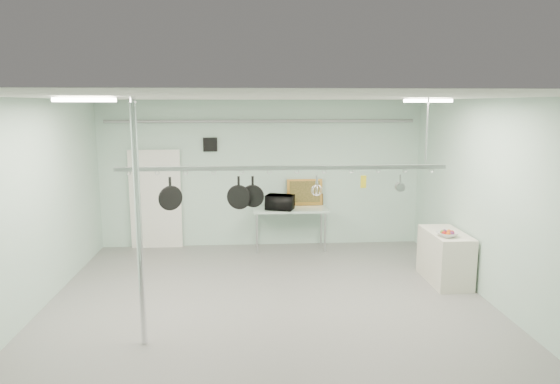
{
  "coord_description": "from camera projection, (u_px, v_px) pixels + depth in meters",
  "views": [
    {
      "loc": [
        -0.34,
        -6.84,
        3.11
      ],
      "look_at": [
        0.2,
        1.0,
        1.72
      ],
      "focal_mm": 32.0,
      "sensor_mm": 36.0,
      "label": 1
    }
  ],
  "objects": [
    {
      "name": "floor",
      "position": [
        271.0,
        320.0,
        7.28
      ],
      "size": [
        8.0,
        8.0,
        0.0
      ],
      "primitive_type": "plane",
      "color": "gray",
      "rests_on": "ground"
    },
    {
      "name": "ceiling",
      "position": [
        270.0,
        98.0,
        6.73
      ],
      "size": [
        7.0,
        8.0,
        0.02
      ],
      "primitive_type": "cube",
      "color": "silver",
      "rests_on": "back_wall"
    },
    {
      "name": "back_wall",
      "position": [
        261.0,
        174.0,
        10.92
      ],
      "size": [
        7.0,
        0.02,
        3.2
      ],
      "primitive_type": "cube",
      "color": "#B2D5C1",
      "rests_on": "floor"
    },
    {
      "name": "right_wall",
      "position": [
        510.0,
        210.0,
        7.24
      ],
      "size": [
        0.02,
        8.0,
        3.2
      ],
      "primitive_type": "cube",
      "color": "#B2D5C1",
      "rests_on": "floor"
    },
    {
      "name": "door",
      "position": [
        156.0,
        200.0,
        10.81
      ],
      "size": [
        1.1,
        0.1,
        2.2
      ],
      "primitive_type": "cube",
      "color": "silver",
      "rests_on": "floor"
    },
    {
      "name": "wall_vent",
      "position": [
        210.0,
        145.0,
        10.71
      ],
      "size": [
        0.3,
        0.04,
        0.3
      ],
      "primitive_type": "cube",
      "color": "black",
      "rests_on": "back_wall"
    },
    {
      "name": "conduit_pipe",
      "position": [
        261.0,
        121.0,
        10.63
      ],
      "size": [
        6.6,
        0.07,
        0.07
      ],
      "primitive_type": "cylinder",
      "rotation": [
        0.0,
        1.57,
        0.0
      ],
      "color": "gray",
      "rests_on": "back_wall"
    },
    {
      "name": "chrome_pole",
      "position": [
        139.0,
        225.0,
        6.3
      ],
      "size": [
        0.08,
        0.08,
        3.2
      ],
      "primitive_type": "cylinder",
      "color": "silver",
      "rests_on": "floor"
    },
    {
      "name": "prep_table",
      "position": [
        290.0,
        211.0,
        10.71
      ],
      "size": [
        1.6,
        0.7,
        0.91
      ],
      "color": "#A6C4B2",
      "rests_on": "floor"
    },
    {
      "name": "side_cabinet",
      "position": [
        445.0,
        257.0,
        8.79
      ],
      "size": [
        0.6,
        1.2,
        0.9
      ],
      "primitive_type": "cube",
      "color": "beige",
      "rests_on": "floor"
    },
    {
      "name": "pot_rack",
      "position": [
        283.0,
        166.0,
        7.2
      ],
      "size": [
        4.8,
        0.06,
        1.0
      ],
      "color": "#B7B7BC",
      "rests_on": "ceiling"
    },
    {
      "name": "light_panel_left",
      "position": [
        85.0,
        100.0,
        5.8
      ],
      "size": [
        0.65,
        0.3,
        0.05
      ],
      "primitive_type": "cube",
      "color": "white",
      "rests_on": "ceiling"
    },
    {
      "name": "light_panel_right",
      "position": [
        428.0,
        101.0,
        7.48
      ],
      "size": [
        0.65,
        0.3,
        0.05
      ],
      "primitive_type": "cube",
      "color": "white",
      "rests_on": "ceiling"
    },
    {
      "name": "microwave",
      "position": [
        280.0,
        202.0,
        10.53
      ],
      "size": [
        0.66,
        0.55,
        0.31
      ],
      "primitive_type": "imported",
      "rotation": [
        0.0,
        0.0,
        2.8
      ],
      "color": "black",
      "rests_on": "prep_table"
    },
    {
      "name": "coffee_canister",
      "position": [
        288.0,
        204.0,
        10.61
      ],
      "size": [
        0.2,
        0.2,
        0.22
      ],
      "primitive_type": "cylinder",
      "rotation": [
        0.0,
        0.0,
        0.12
      ],
      "color": "silver",
      "rests_on": "prep_table"
    },
    {
      "name": "painting_large",
      "position": [
        305.0,
        192.0,
        10.97
      ],
      "size": [
        0.78,
        0.14,
        0.58
      ],
      "primitive_type": "cube",
      "rotation": [
        -0.14,
        0.0,
        0.01
      ],
      "color": "#BA7C31",
      "rests_on": "prep_table"
    },
    {
      "name": "painting_small",
      "position": [
        316.0,
        199.0,
        11.01
      ],
      "size": [
        0.3,
        0.1,
        0.25
      ],
      "primitive_type": "cube",
      "rotation": [
        -0.17,
        0.0,
        0.04
      ],
      "color": "#301F11",
      "rests_on": "prep_table"
    },
    {
      "name": "fruit_bowl",
      "position": [
        447.0,
        234.0,
        8.41
      ],
      "size": [
        0.43,
        0.43,
        0.08
      ],
      "primitive_type": "imported",
      "rotation": [
        0.0,
        0.0,
        0.36
      ],
      "color": "silver",
      "rests_on": "side_cabinet"
    },
    {
      "name": "skillet_left",
      "position": [
        170.0,
        194.0,
        7.16
      ],
      "size": [
        0.34,
        0.23,
        0.5
      ],
      "primitive_type": null,
      "rotation": [
        0.0,
        0.0,
        0.51
      ],
      "color": "black",
      "rests_on": "pot_rack"
    },
    {
      "name": "skillet_mid",
      "position": [
        239.0,
        193.0,
        7.23
      ],
      "size": [
        0.36,
        0.15,
        0.49
      ],
      "primitive_type": null,
      "rotation": [
        0.0,
        0.0,
        -0.27
      ],
      "color": "black",
      "rests_on": "pot_rack"
    },
    {
      "name": "skillet_right",
      "position": [
        253.0,
        191.0,
        7.24
      ],
      "size": [
        0.34,
        0.13,
        0.45
      ],
      "primitive_type": null,
      "rotation": [
        0.0,
        0.0,
        -0.21
      ],
      "color": "black",
      "rests_on": "pot_rack"
    },
    {
      "name": "whisk",
      "position": [
        317.0,
        186.0,
        7.29
      ],
      "size": [
        0.2,
        0.2,
        0.3
      ],
      "primitive_type": null,
      "rotation": [
        0.0,
        0.0,
        0.3
      ],
      "color": "#B7B7BC",
      "rests_on": "pot_rack"
    },
    {
      "name": "grater",
      "position": [
        363.0,
        182.0,
        7.32
      ],
      "size": [
        0.08,
        0.04,
        0.2
      ],
      "primitive_type": null,
      "rotation": [
        0.0,
        0.0,
        -0.31
      ],
      "color": "yellow",
      "rests_on": "pot_rack"
    },
    {
      "name": "saucepan",
      "position": [
        400.0,
        183.0,
        7.37
      ],
      "size": [
        0.15,
        0.13,
        0.25
      ],
      "primitive_type": null,
      "rotation": [
        0.0,
        0.0,
        0.35
      ],
      "color": "#B3B2B7",
      "rests_on": "pot_rack"
    },
    {
      "name": "fruit_cluster",
      "position": [
        447.0,
        232.0,
        8.4
      ],
      "size": [
        0.24,
        0.24,
        0.09
      ],
      "primitive_type": null,
      "color": "#A8140F",
      "rests_on": "fruit_bowl"
    }
  ]
}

